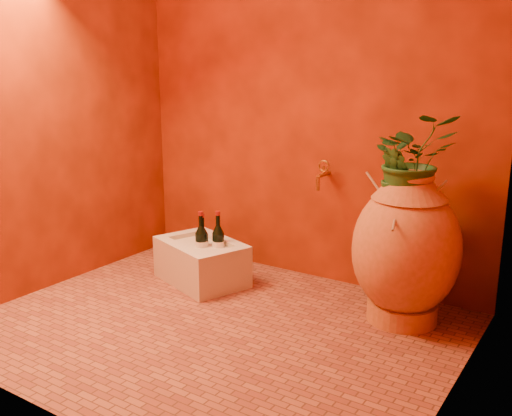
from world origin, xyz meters
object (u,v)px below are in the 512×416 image
Objects in this scene: wine_bottle_c at (201,243)px; wine_bottle_b at (218,243)px; wine_bottle_a at (203,244)px; stone_basin at (202,262)px; wall_tap at (322,173)px; amphora at (406,249)px.

wine_bottle_b is at bearing 32.58° from wine_bottle_c.
stone_basin is at bearing -157.31° from wine_bottle_a.
wine_bottle_a is 0.90m from wall_tap.
wine_bottle_a reaches higher than stone_basin.
wall_tap reaches higher than stone_basin.
wine_bottle_a is at bearing 90.89° from wine_bottle_c.
amphora is at bearing -21.76° from wall_tap.
wine_bottle_b is 1.82× the size of wall_tap.
amphora is at bearing 6.55° from wine_bottle_a.
amphora is 2.54× the size of wine_bottle_b.
wall_tap is (0.65, 0.41, 0.47)m from wine_bottle_a.
stone_basin is 2.09× the size of wine_bottle_c.
stone_basin is (-1.30, -0.15, -0.29)m from amphora.
wine_bottle_c is (-0.09, -0.06, -0.00)m from wine_bottle_b.
stone_basin is 3.79× the size of wall_tap.
wine_bottle_c is at bearing -146.96° from wall_tap.
wall_tap is at bearing 31.97° from stone_basin.
wine_bottle_b is (-1.20, -0.10, -0.15)m from amphora.
stone_basin is 0.14m from wine_bottle_c.
wine_bottle_b is at bearing -146.89° from wall_tap.
wine_bottle_a is 0.94× the size of wine_bottle_b.
wall_tap reaches higher than wine_bottle_c.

